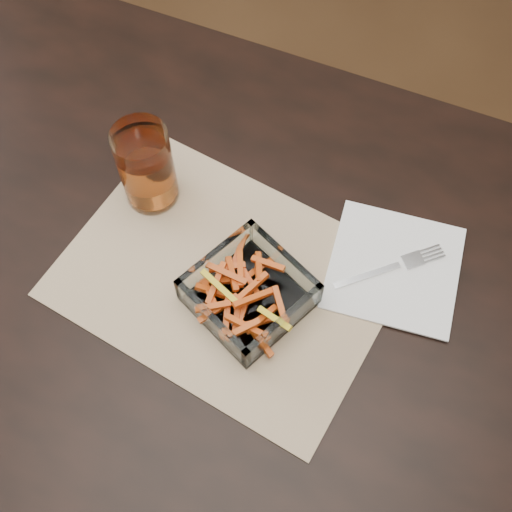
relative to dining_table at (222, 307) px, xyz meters
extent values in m
plane|color=#331E0F|center=(0.00, 0.00, -0.66)|extent=(4.50, 4.50, 0.00)
cube|color=black|center=(0.00, 0.00, 0.07)|extent=(1.60, 0.90, 0.03)
cylinder|color=black|center=(-0.72, 0.37, -0.30)|extent=(0.06, 0.06, 0.72)
cube|color=tan|center=(0.00, 0.01, 0.09)|extent=(0.49, 0.39, 0.00)
cube|color=white|center=(0.05, -0.01, 0.10)|extent=(0.19, 0.19, 0.01)
cube|color=white|center=(0.08, 0.05, 0.12)|extent=(0.13, 0.07, 0.06)
cube|color=white|center=(0.02, -0.07, 0.12)|extent=(0.13, 0.07, 0.06)
cube|color=white|center=(-0.01, 0.02, 0.12)|extent=(0.07, 0.13, 0.06)
cube|color=white|center=(0.11, -0.04, 0.12)|extent=(0.07, 0.13, 0.06)
cylinder|color=white|center=(-0.16, 0.10, 0.16)|extent=(0.08, 0.08, 0.14)
cylinder|color=#9F4516|center=(-0.16, 0.10, 0.15)|extent=(0.07, 0.07, 0.09)
cube|color=white|center=(0.22, 0.12, 0.09)|extent=(0.20, 0.20, 0.00)
cube|color=silver|center=(0.19, 0.09, 0.10)|extent=(0.08, 0.08, 0.00)
cube|color=silver|center=(0.24, 0.14, 0.10)|extent=(0.04, 0.04, 0.00)
cube|color=silver|center=(0.26, 0.17, 0.10)|extent=(0.03, 0.02, 0.00)
cube|color=silver|center=(0.26, 0.16, 0.10)|extent=(0.03, 0.02, 0.00)
cube|color=silver|center=(0.27, 0.16, 0.10)|extent=(0.03, 0.02, 0.00)
cube|color=silver|center=(0.27, 0.15, 0.10)|extent=(0.03, 0.02, 0.00)
camera|label=1|loc=(0.20, -0.33, 0.92)|focal=45.00mm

